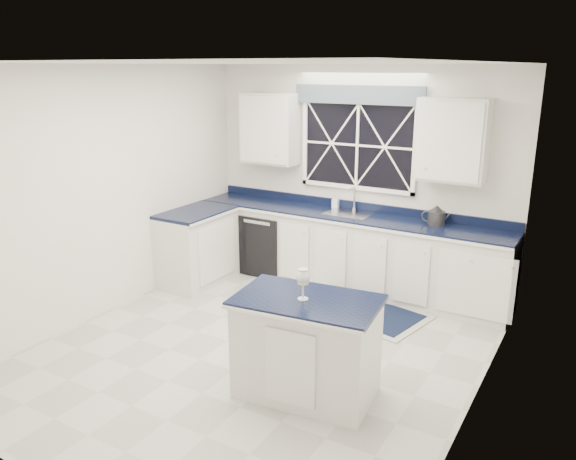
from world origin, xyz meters
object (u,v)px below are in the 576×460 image
Objects in this scene: faucet at (354,198)px; wine_glass at (303,278)px; kettle at (436,216)px; soap_bottle at (336,201)px; dishwasher at (271,242)px; island at (307,347)px.

faucet is 2.70m from wine_glass.
kettle is 1.34m from soap_bottle.
dishwasher is at bearing -165.31° from soap_bottle.
wine_glass is (0.73, -2.60, -0.05)m from faucet.
faucet reaches higher than dishwasher.
dishwasher is 0.66× the size of island.
dishwasher is 2.54× the size of kettle.
island is 0.61m from wine_glass.
soap_bottle is at bearing 110.69° from wine_glass.
kettle reaches higher than island.
soap_bottle is at bearing 174.40° from faucet.
faucet is at bearing 10.02° from dishwasher.
faucet is 0.94× the size of kettle.
island is 2.85m from soap_bottle.
faucet reaches higher than soap_bottle.
dishwasher is 3.01m from island.
faucet is 2.76m from island.
dishwasher is 1.31m from faucet.
soap_bottle reaches higher than dishwasher.
faucet reaches higher than kettle.
island is 2.55m from kettle.
faucet is 1.76× the size of soap_bottle.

